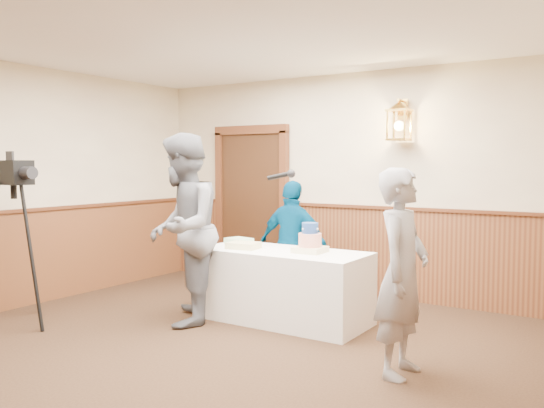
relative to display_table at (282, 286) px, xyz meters
The scene contains 10 objects.
ground 1.94m from the display_table, 86.22° to the right, with size 7.00×7.00×0.00m, color black.
room_shell 1.85m from the display_table, 87.17° to the right, with size 6.02×7.02×2.81m.
display_table is the anchor object (origin of this frame).
tiered_cake 0.59m from the display_table, ahead, with size 0.31×0.31×0.31m.
sheet_cake_yellow 0.60m from the display_table, 164.99° to the right, with size 0.32×0.25×0.07m, color #D0D27D.
sheet_cake_green 0.81m from the display_table, 166.68° to the left, with size 0.27×0.22×0.06m, color #B3EFA9.
interviewer 1.20m from the display_table, 142.06° to the right, with size 1.65×1.21×1.97m.
baker 1.85m from the display_table, 26.87° to the right, with size 0.59×0.39×1.63m, color gray.
assistant_p 0.68m from the display_table, 109.67° to the left, with size 0.86×0.36×1.47m, color navy.
tv_camera_rig 2.77m from the display_table, 144.14° to the right, with size 0.66×0.62×1.69m.
Camera 1 is at (3.04, -3.18, 1.66)m, focal length 38.00 mm.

